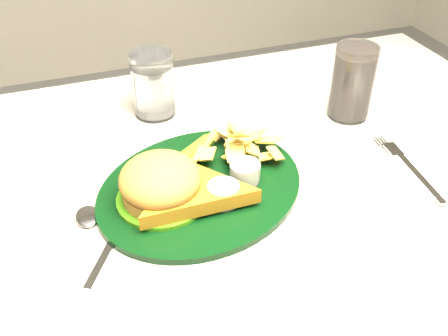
% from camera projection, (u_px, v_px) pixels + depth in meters
% --- Properties ---
extents(dinner_plate, '(0.38, 0.36, 0.07)m').
position_uv_depth(dinner_plate, '(200.00, 171.00, 0.68)').
color(dinner_plate, black).
rests_on(dinner_plate, table).
extents(water_glass, '(0.08, 0.08, 0.11)m').
position_uv_depth(water_glass, '(153.00, 85.00, 0.84)').
color(water_glass, white).
rests_on(water_glass, table).
extents(cola_glass, '(0.08, 0.08, 0.13)m').
position_uv_depth(cola_glass, '(352.00, 82.00, 0.83)').
color(cola_glass, black).
rests_on(cola_glass, table).
extents(fork_napkin, '(0.13, 0.16, 0.01)m').
position_uv_depth(fork_napkin, '(417.00, 175.00, 0.72)').
color(fork_napkin, white).
rests_on(fork_napkin, table).
extents(spoon, '(0.11, 0.15, 0.01)m').
position_uv_depth(spoon, '(105.00, 253.00, 0.60)').
color(spoon, silver).
rests_on(spoon, table).
extents(wrapped_straw, '(0.20, 0.09, 0.01)m').
position_uv_depth(wrapped_straw, '(202.00, 140.00, 0.80)').
color(wrapped_straw, white).
rests_on(wrapped_straw, table).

